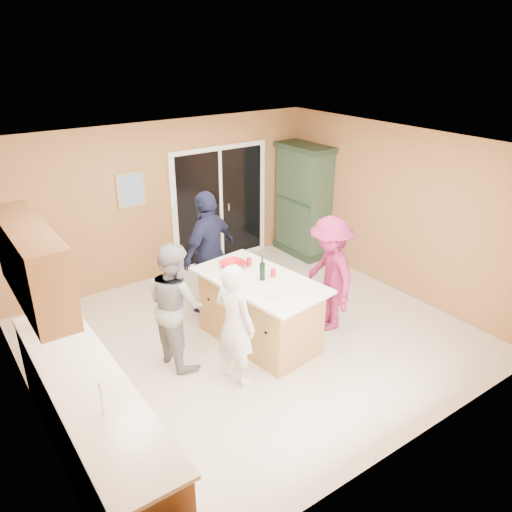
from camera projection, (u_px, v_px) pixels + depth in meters
floor at (251, 338)px, 6.83m from camera, size 5.50×5.50×0.00m
ceiling at (250, 148)px, 5.78m from camera, size 5.50×5.00×0.10m
wall_back at (164, 202)px, 8.17m from camera, size 5.50×0.10×2.60m
wall_front at (411, 341)px, 4.43m from camera, size 5.50×0.10×2.60m
wall_left at (19, 315)px, 4.85m from camera, size 0.10×5.00×2.60m
wall_right at (396, 210)px, 7.75m from camera, size 0.10×5.00×2.60m
left_cabinet_run at (97, 432)px, 4.56m from camera, size 0.65×3.05×1.24m
upper_cabinets at (32, 264)px, 4.56m from camera, size 0.35×1.60×0.75m
sliding_door at (220, 205)px, 8.80m from camera, size 1.90×0.07×2.10m
framed_picture at (131, 190)px, 7.74m from camera, size 0.46×0.04×0.56m
kitchen_island at (259, 312)px, 6.60m from camera, size 1.18×1.88×0.93m
green_hutch at (303, 202)px, 9.16m from camera, size 0.59×1.11×2.04m
woman_white at (235, 324)px, 5.71m from camera, size 0.49×0.63×1.51m
woman_grey at (175, 304)px, 6.06m from camera, size 0.66×0.82×1.59m
woman_navy at (209, 253)px, 7.20m from camera, size 1.17×0.83×1.84m
woman_magenta at (330, 274)px, 6.79m from camera, size 0.88×1.18×1.63m
serving_bowl at (233, 265)px, 6.69m from camera, size 0.37×0.37×0.08m
tulip_vase at (50, 315)px, 5.17m from camera, size 0.22×0.16×0.39m
tumbler_near at (273, 273)px, 6.44m from camera, size 0.09×0.09×0.10m
tumbler_far at (249, 262)px, 6.74m from camera, size 0.08×0.08×0.11m
wine_bottle at (262, 271)px, 6.33m from camera, size 0.07×0.07×0.31m
white_plate at (273, 296)px, 5.96m from camera, size 0.23×0.23×0.01m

